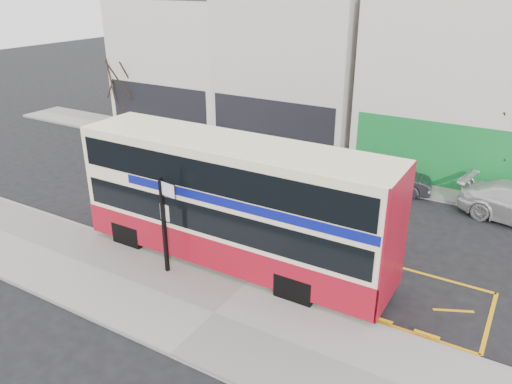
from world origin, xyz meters
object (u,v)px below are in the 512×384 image
Objects in this scene: double_decker_bus at (234,202)px; bus_stop_post at (165,218)px; car_grey at (389,178)px; street_tree_right at (509,120)px; street_tree_left at (120,68)px; car_silver at (190,145)px.

bus_stop_post is at bearing -128.54° from double_decker_bus.
car_grey is 0.75× the size of street_tree_right.
street_tree_left is (-15.31, 10.48, 1.60)m from double_decker_bus.
double_decker_bus is 11.48m from car_silver.
bus_stop_post is at bearing -41.56° from street_tree_left.
street_tree_left reaches higher than bus_stop_post.
street_tree_left is (-13.87, 12.30, 1.78)m from bus_stop_post.
street_tree_right is at bearing 57.82° from double_decker_bus.
car_silver is 1.18× the size of car_grey.
car_grey is (10.78, 0.98, -0.14)m from car_silver.
double_decker_bus is at bearing 59.28° from bus_stop_post.
car_silver is at bearing 83.58° from car_grey.
double_decker_bus is at bearing 151.66° from car_grey.
double_decker_bus reaches higher than car_grey.
street_tree_right is (15.12, 3.24, 2.71)m from car_silver.
bus_stop_post is 15.62m from street_tree_right.
street_tree_left reaches higher than car_grey.
double_decker_bus is 2.16× the size of street_tree_right.
car_silver is 8.26m from street_tree_left.
bus_stop_post is 0.88× the size of car_grey.
street_tree_left reaches higher than street_tree_right.
double_decker_bus is at bearing -131.26° from car_silver.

